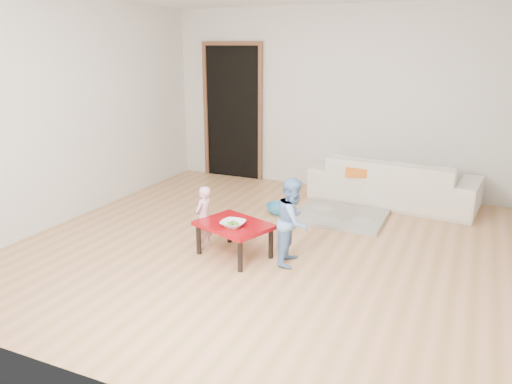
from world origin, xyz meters
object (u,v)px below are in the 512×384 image
Objects in this scene: bowl at (233,224)px; child_blue at (293,221)px; child_pink at (204,217)px; basin at (280,209)px; sofa at (393,181)px; red_table at (234,240)px.

child_blue is (0.55, 0.19, 0.05)m from bowl.
child_blue is at bearing 95.39° from child_pink.
bowl is at bearing -86.27° from basin.
child_blue is at bearing 82.12° from sofa.
bowl is at bearing -69.72° from red_table.
sofa is 5.94× the size of basin.
child_pink reaches higher than basin.
sofa is 3.04× the size of red_table.
sofa is 2.70m from red_table.
sofa reaches higher than red_table.
child_blue is at bearing 19.12° from bowl.
basin is (-0.06, 1.43, -0.12)m from red_table.
basin is (0.33, 1.36, -0.28)m from child_pink.
sofa is at bearing 150.21° from child_pink.
child_blue is at bearing -63.80° from basin.
sofa is at bearing 64.44° from red_table.
child_pink is at bearing 159.31° from bowl.
child_blue is 1.53m from basin.
child_blue reaches higher than sofa.
basin is (-1.23, -1.00, -0.26)m from sofa.
bowl is (-1.13, -2.52, 0.07)m from sofa.
red_table is 3.00× the size of bowl.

